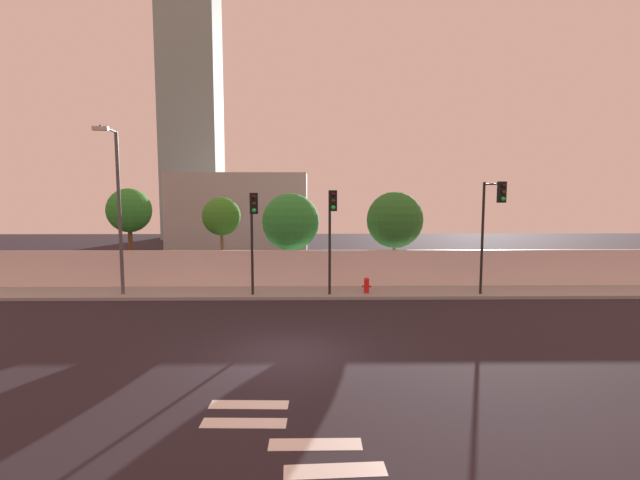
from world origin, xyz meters
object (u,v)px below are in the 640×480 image
roadside_tree_rightmost (395,220)px  street_lamp_curbside (117,199)px  roadside_tree_midleft (221,216)px  traffic_light_right (331,220)px  roadside_tree_midright (291,222)px  traffic_light_center (492,214)px  traffic_light_left (253,221)px  roadside_tree_leftmost (129,211)px  fire_hydrant (367,285)px

roadside_tree_rightmost → street_lamp_curbside: bearing=-165.5°
roadside_tree_midleft → traffic_light_right: bearing=-34.0°
roadside_tree_midleft → roadside_tree_midright: (3.61, 0.00, -0.29)m
traffic_light_center → traffic_light_right: traffic_light_center is taller
traffic_light_left → roadside_tree_rightmost: 7.97m
roadside_tree_leftmost → roadside_tree_rightmost: (13.86, 0.00, -0.48)m
traffic_light_left → roadside_tree_leftmost: (-6.93, 3.94, 0.30)m
traffic_light_left → street_lamp_curbside: size_ratio=0.63×
roadside_tree_midright → traffic_light_right: bearing=-62.3°
traffic_light_left → traffic_light_right: traffic_light_right is taller
traffic_light_center → fire_hydrant: bearing=170.6°
traffic_light_center → roadside_tree_midright: 9.91m
roadside_tree_leftmost → roadside_tree_rightmost: roadside_tree_leftmost is taller
traffic_light_left → roadside_tree_midright: size_ratio=0.97×
traffic_light_center → street_lamp_curbside: street_lamp_curbside is taller
fire_hydrant → roadside_tree_midright: (-3.66, 3.06, 2.73)m
traffic_light_right → roadside_tree_rightmost: bearing=47.3°
traffic_light_center → traffic_light_right: 7.09m
traffic_light_center → roadside_tree_rightmost: traffic_light_center is taller
traffic_light_left → roadside_tree_rightmost: (6.93, 3.94, -0.18)m
roadside_tree_rightmost → roadside_tree_leftmost: bearing=-180.0°
roadside_tree_midright → roadside_tree_leftmost: bearing=-180.0°
roadside_tree_leftmost → roadside_tree_midleft: (4.78, -0.00, -0.29)m
traffic_light_left → roadside_tree_midright: (1.47, 3.94, -0.28)m
traffic_light_right → roadside_tree_rightmost: (3.48, 3.77, -0.24)m
traffic_light_center → roadside_tree_leftmost: (-17.46, 3.96, -0.02)m
roadside_tree_midleft → roadside_tree_midright: size_ratio=0.96×
traffic_light_center → roadside_tree_leftmost: bearing=167.2°
street_lamp_curbside → roadside_tree_leftmost: size_ratio=1.47×
street_lamp_curbside → roadside_tree_leftmost: street_lamp_curbside is taller
roadside_tree_leftmost → roadside_tree_rightmost: size_ratio=1.04×
traffic_light_right → roadside_tree_rightmost: size_ratio=0.98×
roadside_tree_leftmost → roadside_tree_midright: roadside_tree_leftmost is taller
roadside_tree_midleft → roadside_tree_midright: roadside_tree_midright is taller
fire_hydrant → roadside_tree_midleft: size_ratio=0.16×
street_lamp_curbside → roadside_tree_midleft: bearing=40.4°
roadside_tree_leftmost → traffic_light_left: bearing=-29.6°
roadside_tree_leftmost → fire_hydrant: bearing=-14.3°
roadside_tree_midright → traffic_light_center: bearing=-23.6°
traffic_light_right → roadside_tree_midleft: (-5.60, 3.77, -0.05)m
roadside_tree_midleft → roadside_tree_leftmost: bearing=180.0°
traffic_light_center → roadside_tree_midleft: (-12.68, 3.96, -0.32)m
street_lamp_curbside → traffic_light_right: bearing=-2.4°
street_lamp_curbside → fire_hydrant: (11.24, 0.31, -3.97)m
street_lamp_curbside → traffic_light_left: bearing=-5.3°
traffic_light_right → roadside_tree_rightmost: 5.14m
traffic_light_right → roadside_tree_midright: 4.27m
street_lamp_curbside → roadside_tree_midright: bearing=24.0°
fire_hydrant → roadside_tree_leftmost: bearing=165.7°
traffic_light_left → roadside_tree_rightmost: bearing=29.6°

